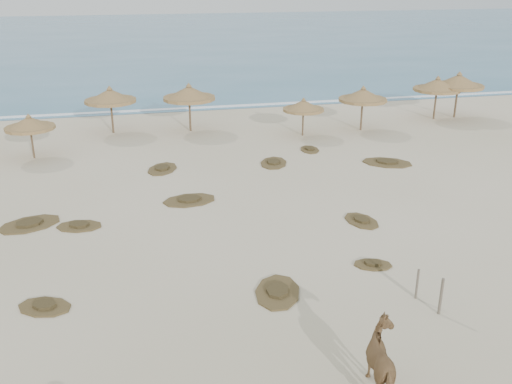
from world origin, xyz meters
TOP-DOWN VIEW (x-y plane):
  - ground at (0.00, 0.00)m, footprint 160.00×160.00m
  - ocean at (0.00, 75.00)m, footprint 200.00×100.00m
  - foam_line at (0.00, 26.00)m, footprint 70.00×0.60m
  - palapa_1 at (-8.25, 15.84)m, footprint 3.07×3.07m
  - palapa_2 at (-4.01, 20.24)m, footprint 3.36×3.36m
  - palapa_3 at (0.85, 19.60)m, footprint 3.64×3.64m
  - palapa_4 at (7.59, 16.95)m, footprint 3.01×3.01m
  - palapa_5 at (11.67, 17.39)m, footprint 3.84×3.84m
  - palapa_6 at (19.42, 19.09)m, footprint 4.36×4.36m
  - palapa_7 at (17.79, 19.03)m, footprint 3.95×3.95m
  - horse at (2.63, -5.90)m, footprint 1.15×2.12m
  - fence_post_near at (5.71, -3.06)m, footprint 0.11×0.11m
  - fence_post_far at (5.44, -2.11)m, footprint 0.09×0.09m
  - scrub_1 at (-7.26, 6.47)m, footprint 2.96×2.51m
  - scrub_2 at (-5.28, 5.84)m, footprint 2.01×1.50m
  - scrub_3 at (-0.61, 7.62)m, footprint 2.62×1.91m
  - scrub_4 at (6.07, 3.79)m, footprint 1.52×2.01m
  - scrub_5 at (10.38, 10.63)m, footprint 3.17×2.79m
  - scrub_7 at (4.41, 11.92)m, footprint 2.06×2.51m
  - scrub_9 at (1.26, -0.84)m, footprint 2.07×2.58m
  - scrub_10 at (7.05, 13.83)m, footprint 1.19×1.71m
  - scrub_11 at (-5.96, -0.08)m, footprint 2.02×1.72m
  - scrub_12 at (4.99, 0.19)m, footprint 1.56×1.24m
  - scrub_13 at (-1.49, 12.26)m, footprint 2.17×2.56m

SIDE VIEW (x-z plane):
  - ground at x=0.00m, z-range 0.00..0.00m
  - ocean at x=0.00m, z-range 0.00..0.01m
  - foam_line at x=0.00m, z-range 0.00..0.01m
  - scrub_1 at x=-7.26m, z-range -0.03..0.13m
  - scrub_3 at x=-0.61m, z-range -0.03..0.13m
  - scrub_4 at x=6.07m, z-range -0.03..0.13m
  - scrub_7 at x=4.41m, z-range -0.03..0.13m
  - scrub_9 at x=1.26m, z-range -0.03..0.13m
  - scrub_13 at x=-1.49m, z-range -0.03..0.13m
  - scrub_2 at x=-5.28m, z-range -0.03..0.13m
  - scrub_5 at x=10.38m, z-range -0.03..0.13m
  - scrub_10 at x=7.05m, z-range -0.03..0.13m
  - scrub_11 at x=-5.96m, z-range -0.03..0.13m
  - scrub_12 at x=4.99m, z-range -0.03..0.13m
  - fence_post_far at x=5.44m, z-range 0.00..1.04m
  - fence_post_near at x=5.71m, z-range 0.00..1.21m
  - horse at x=2.63m, z-range 0.00..1.71m
  - palapa_4 at x=7.59m, z-range 0.66..3.07m
  - palapa_1 at x=-8.25m, z-range 0.69..3.19m
  - palapa_5 at x=11.67m, z-range 0.80..3.69m
  - palapa_7 at x=17.79m, z-range 0.83..3.83m
  - palapa_2 at x=-4.01m, z-range 0.83..3.84m
  - palapa_3 at x=0.85m, z-range 0.86..3.97m
  - palapa_6 at x=19.42m, z-range 0.89..4.12m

